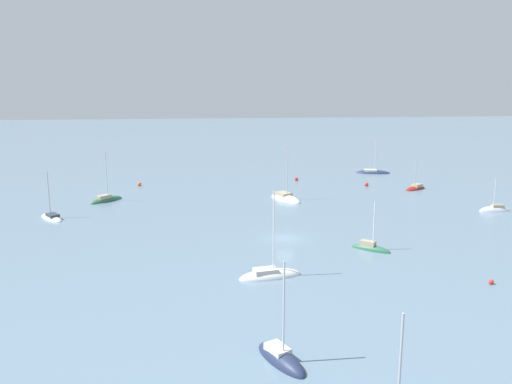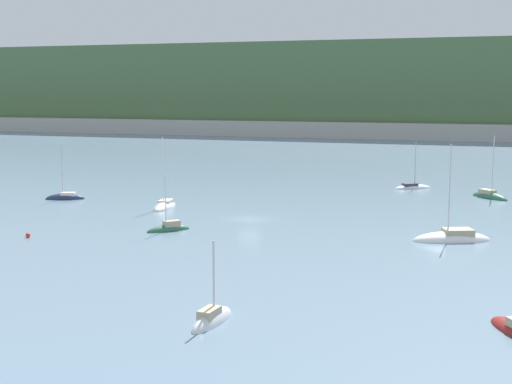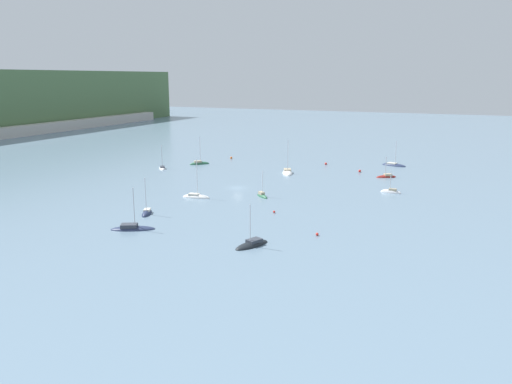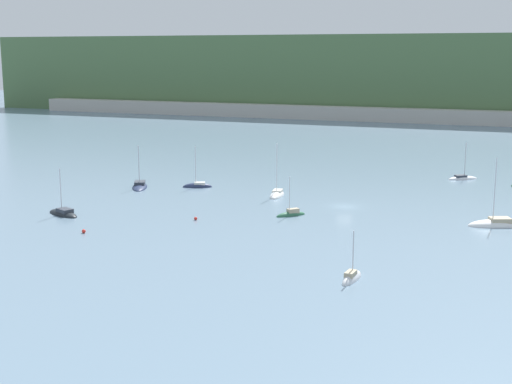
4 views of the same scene
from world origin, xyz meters
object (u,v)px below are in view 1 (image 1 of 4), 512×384
Objects in this scene: sailboat_3 at (270,276)px; sailboat_6 at (416,189)px; sailboat_9 at (495,211)px; sailboat_8 at (371,249)px; mooring_buoy_4 at (491,282)px; mooring_buoy_1 at (296,179)px; sailboat_0 at (285,199)px; mooring_buoy_0 at (139,184)px; sailboat_2 at (281,360)px; sailboat_10 at (373,173)px; sailboat_4 at (106,201)px; mooring_buoy_3 at (367,184)px; sailboat_1 at (52,218)px.

sailboat_3 reaches higher than sailboat_6.
sailboat_3 is 1.58× the size of sailboat_9.
sailboat_6 is at bearing 99.57° from sailboat_8.
sailboat_8 is 32.21m from sailboat_9.
sailboat_8 is at bearing 32.72° from mooring_buoy_4.
sailboat_6 is 25.22m from mooring_buoy_1.
sailboat_0 reaches higher than mooring_buoy_0.
mooring_buoy_0 is (47.61, 31.94, 0.27)m from sailboat_8.
sailboat_3 is 57.16m from sailboat_6.
sailboat_2 is at bearing 24.63° from sailboat_6.
sailboat_10 is 21.84m from mooring_buoy_1.
sailboat_2 is 73.30m from mooring_buoy_0.
sailboat_6 reaches higher than mooring_buoy_1.
sailboat_0 is at bearing 144.73° from sailboat_2.
sailboat_0 is 1.12× the size of sailboat_4.
sailboat_8 is at bearing 160.04° from mooring_buoy_3.
sailboat_8 reaches higher than mooring_buoy_0.
sailboat_4 is at bearing -29.65° from sailboat_6.
sailboat_3 reaches higher than sailboat_8.
mooring_buoy_1 is at bearing -93.73° from sailboat_1.
sailboat_6 is at bearing 123.41° from sailboat_2.
sailboat_0 reaches higher than mooring_buoy_4.
sailboat_0 is at bearing 161.44° from mooring_buoy_1.
sailboat_0 is 21.90× the size of mooring_buoy_4.
sailboat_0 is 14.44× the size of mooring_buoy_1.
sailboat_0 is 19.99m from mooring_buoy_1.
sailboat_0 is 55.31m from sailboat_2.
sailboat_0 is 1.08× the size of sailboat_3.
mooring_buoy_1 is 61.96m from mooring_buoy_4.
mooring_buoy_3 is (18.70, -57.88, 0.31)m from sailboat_1.
mooring_buoy_3 is 53.52m from mooring_buoy_4.
sailboat_2 is 89.13m from sailboat_10.
sailboat_4 is (11.66, -6.52, 0.03)m from sailboat_1.
mooring_buoy_0 is 1.00× the size of mooring_buoy_3.
sailboat_10 is at bearing 131.21° from sailboat_2.
sailboat_1 is 1.24× the size of sailboat_9.
sailboat_3 reaches higher than sailboat_1.
sailboat_10 reaches higher than mooring_buoy_3.
mooring_buoy_0 reaches higher than mooring_buoy_4.
sailboat_10 is 11.23× the size of mooring_buoy_3.
sailboat_0 is at bearing -122.55° from mooring_buoy_0.
sailboat_9 is 8.31× the size of mooring_buoy_3.
sailboat_4 is 1.13× the size of sailboat_10.
mooring_buoy_3 is at bearing -107.05° from sailboat_1.
sailboat_1 is 41.22m from sailboat_3.
sailboat_4 is at bearing 97.81° from mooring_buoy_3.
mooring_buoy_4 is at bearing 92.01° from sailboat_2.
sailboat_8 reaches higher than mooring_buoy_3.
sailboat_2 reaches higher than sailboat_9.
sailboat_0 is 35.07m from sailboat_9.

